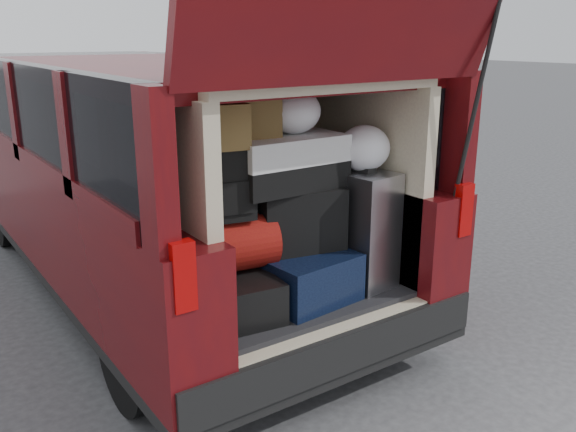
{
  "coord_description": "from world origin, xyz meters",
  "views": [
    {
      "loc": [
        -1.82,
        -2.47,
        1.96
      ],
      "look_at": [
        0.03,
        0.2,
        0.99
      ],
      "focal_mm": 38.0,
      "sensor_mm": 36.0,
      "label": 1
    }
  ],
  "objects_px": {
    "black_hardshell": "(231,293)",
    "backpack": "(228,184)",
    "silver_roller": "(356,227)",
    "black_soft_case": "(298,218)",
    "red_duffel": "(232,244)",
    "navy_hardshell": "(295,272)",
    "twotone_duffel": "(286,163)"
  },
  "relations": [
    {
      "from": "black_hardshell",
      "to": "backpack",
      "type": "bearing_deg",
      "value": 72.57
    },
    {
      "from": "silver_roller",
      "to": "red_duffel",
      "type": "xyz_separation_m",
      "value": [
        -0.78,
        0.08,
        0.03
      ]
    },
    {
      "from": "black_soft_case",
      "to": "backpack",
      "type": "distance_m",
      "value": 0.51
    },
    {
      "from": "black_soft_case",
      "to": "backpack",
      "type": "xyz_separation_m",
      "value": [
        -0.44,
        -0.01,
        0.26
      ]
    },
    {
      "from": "backpack",
      "to": "twotone_duffel",
      "type": "distance_m",
      "value": 0.39
    },
    {
      "from": "navy_hardshell",
      "to": "twotone_duffel",
      "type": "bearing_deg",
      "value": 110.01
    },
    {
      "from": "black_hardshell",
      "to": "red_duffel",
      "type": "relative_size",
      "value": 1.24
    },
    {
      "from": "backpack",
      "to": "black_soft_case",
      "type": "bearing_deg",
      "value": 11.69
    },
    {
      "from": "black_hardshell",
      "to": "red_duffel",
      "type": "distance_m",
      "value": 0.26
    },
    {
      "from": "black_soft_case",
      "to": "backpack",
      "type": "relative_size",
      "value": 1.3
    },
    {
      "from": "silver_roller",
      "to": "red_duffel",
      "type": "distance_m",
      "value": 0.79
    },
    {
      "from": "navy_hardshell",
      "to": "black_soft_case",
      "type": "relative_size",
      "value": 1.27
    },
    {
      "from": "red_duffel",
      "to": "navy_hardshell",
      "type": "bearing_deg",
      "value": 2.26
    },
    {
      "from": "black_hardshell",
      "to": "twotone_duffel",
      "type": "height_order",
      "value": "twotone_duffel"
    },
    {
      "from": "black_soft_case",
      "to": "twotone_duffel",
      "type": "xyz_separation_m",
      "value": [
        -0.06,
        0.03,
        0.32
      ]
    },
    {
      "from": "red_duffel",
      "to": "black_soft_case",
      "type": "distance_m",
      "value": 0.42
    },
    {
      "from": "backpack",
      "to": "red_duffel",
      "type": "bearing_deg",
      "value": 46.46
    },
    {
      "from": "black_hardshell",
      "to": "navy_hardshell",
      "type": "xyz_separation_m",
      "value": [
        0.42,
        0.01,
        0.02
      ]
    },
    {
      "from": "black_hardshell",
      "to": "backpack",
      "type": "xyz_separation_m",
      "value": [
        0.01,
        0.02,
        0.58
      ]
    },
    {
      "from": "red_duffel",
      "to": "twotone_duffel",
      "type": "xyz_separation_m",
      "value": [
        0.35,
        0.02,
        0.39
      ]
    },
    {
      "from": "black_hardshell",
      "to": "twotone_duffel",
      "type": "bearing_deg",
      "value": 15.61
    },
    {
      "from": "red_duffel",
      "to": "twotone_duffel",
      "type": "relative_size",
      "value": 0.69
    },
    {
      "from": "navy_hardshell",
      "to": "backpack",
      "type": "bearing_deg",
      "value": 172.2
    },
    {
      "from": "black_soft_case",
      "to": "backpack",
      "type": "bearing_deg",
      "value": -167.77
    },
    {
      "from": "navy_hardshell",
      "to": "red_duffel",
      "type": "height_order",
      "value": "red_duffel"
    },
    {
      "from": "backpack",
      "to": "black_hardshell",
      "type": "bearing_deg",
      "value": -103.71
    },
    {
      "from": "red_duffel",
      "to": "black_soft_case",
      "type": "height_order",
      "value": "black_soft_case"
    },
    {
      "from": "black_hardshell",
      "to": "navy_hardshell",
      "type": "height_order",
      "value": "navy_hardshell"
    },
    {
      "from": "navy_hardshell",
      "to": "red_duffel",
      "type": "bearing_deg",
      "value": 169.05
    },
    {
      "from": "red_duffel",
      "to": "twotone_duffel",
      "type": "bearing_deg",
      "value": 10.5
    },
    {
      "from": "navy_hardshell",
      "to": "black_soft_case",
      "type": "height_order",
      "value": "black_soft_case"
    },
    {
      "from": "silver_roller",
      "to": "black_soft_case",
      "type": "xyz_separation_m",
      "value": [
        -0.37,
        0.07,
        0.1
      ]
    }
  ]
}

